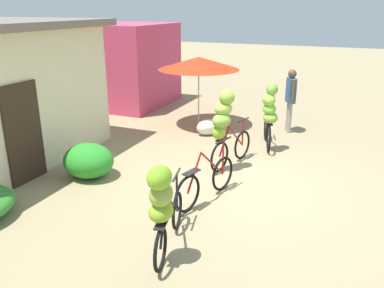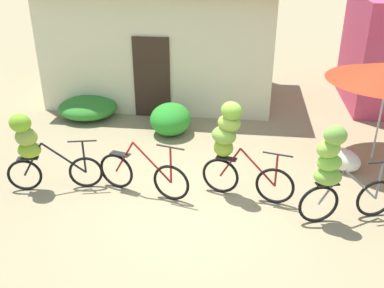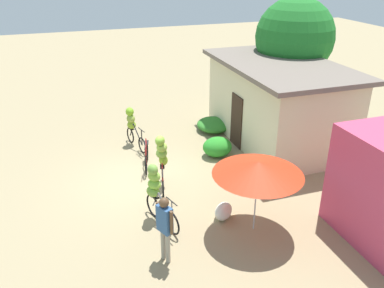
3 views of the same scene
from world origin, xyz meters
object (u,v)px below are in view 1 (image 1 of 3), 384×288
(bicycle_leftmost, at_px, (163,204))
(produce_sack, at_px, (209,127))
(bicycle_center_loaded, at_px, (225,124))
(bicycle_near_pile, at_px, (206,181))
(shop_pink, at_px, (127,65))
(market_umbrella, at_px, (199,63))
(bicycle_by_shop, at_px, (269,113))
(person_vendor, at_px, (291,94))

(bicycle_leftmost, bearing_deg, produce_sack, 14.52)
(bicycle_center_loaded, bearing_deg, bicycle_near_pile, -173.68)
(shop_pink, relative_size, produce_sack, 4.57)
(shop_pink, distance_m, bicycle_center_loaded, 6.86)
(market_umbrella, height_order, bicycle_center_loaded, market_umbrella)
(bicycle_near_pile, bearing_deg, bicycle_by_shop, -7.74)
(shop_pink, distance_m, bicycle_leftmost, 9.62)
(bicycle_leftmost, distance_m, bicycle_center_loaded, 3.43)
(market_umbrella, distance_m, person_vendor, 2.71)
(bicycle_center_loaded, distance_m, bicycle_by_shop, 1.71)
(shop_pink, distance_m, bicycle_near_pile, 8.11)
(bicycle_leftmost, bearing_deg, bicycle_near_pile, 3.10)
(bicycle_near_pile, bearing_deg, bicycle_leftmost, -176.90)
(person_vendor, bearing_deg, produce_sack, 120.17)
(bicycle_leftmost, relative_size, bicycle_center_loaded, 0.94)
(bicycle_by_shop, distance_m, produce_sack, 1.98)
(bicycle_center_loaded, xyz_separation_m, bicycle_by_shop, (1.60, -0.59, -0.08))
(produce_sack, distance_m, person_vendor, 2.44)
(shop_pink, height_order, bicycle_center_loaded, shop_pink)
(shop_pink, height_order, bicycle_by_shop, shop_pink)
(shop_pink, distance_m, produce_sack, 4.79)
(shop_pink, distance_m, market_umbrella, 3.82)
(bicycle_leftmost, relative_size, bicycle_by_shop, 0.98)
(bicycle_leftmost, relative_size, produce_sack, 2.36)
(shop_pink, relative_size, bicycle_center_loaded, 1.82)
(bicycle_center_loaded, distance_m, produce_sack, 2.57)
(bicycle_center_loaded, height_order, bicycle_by_shop, bicycle_center_loaded)
(bicycle_center_loaded, bearing_deg, bicycle_by_shop, -20.36)
(shop_pink, height_order, bicycle_leftmost, shop_pink)
(produce_sack, bearing_deg, bicycle_by_shop, -107.29)
(bicycle_near_pile, relative_size, bicycle_by_shop, 1.02)
(bicycle_by_shop, relative_size, person_vendor, 0.96)
(shop_pink, xyz_separation_m, bicycle_center_loaded, (-4.48, -5.18, -0.38))
(market_umbrella, relative_size, person_vendor, 1.32)
(bicycle_leftmost, xyz_separation_m, person_vendor, (6.71, -0.53, 0.22))
(market_umbrella, bearing_deg, bicycle_by_shop, -118.04)
(produce_sack, relative_size, person_vendor, 0.40)
(bicycle_center_loaded, bearing_deg, shop_pink, 49.16)
(bicycle_leftmost, height_order, bicycle_near_pile, bicycle_leftmost)
(produce_sack, bearing_deg, bicycle_center_loaded, -151.41)
(market_umbrella, height_order, produce_sack, market_umbrella)
(shop_pink, xyz_separation_m, person_vendor, (-1.19, -5.98, -0.32))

